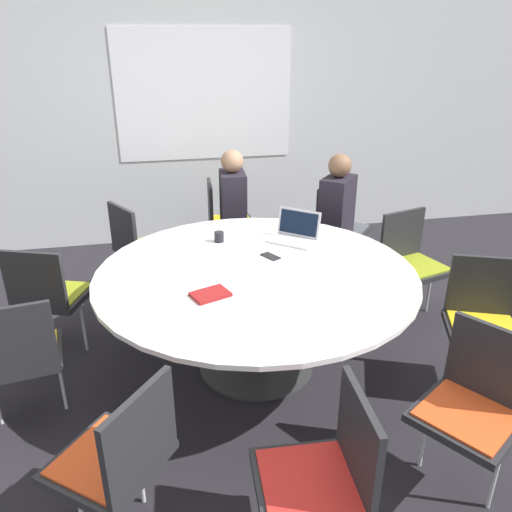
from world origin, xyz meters
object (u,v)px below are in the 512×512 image
Objects in this scene: laptop at (295,233)px; spiral_notebook at (210,294)px; chair_7 at (475,400)px; person_0 at (338,211)px; chair_4 at (19,352)px; coffee_cup at (219,237)px; chair_3 at (48,291)px; chair_8 at (483,316)px; chair_6 at (325,471)px; chair_0 at (338,222)px; person_1 at (235,204)px; chair_9 at (411,257)px; chair_2 at (139,243)px; cell_phone at (270,256)px; chair_5 at (119,454)px; chair_1 at (224,217)px.

laptop is 1.03m from spiral_notebook.
person_0 reaches higher than chair_7.
spiral_notebook is (1.07, 0.01, 0.24)m from chair_4.
chair_3 is at bearing -175.23° from coffee_cup.
person_0 is at bearing -54.89° from chair_8.
chair_6 is 0.71× the size of person_0.
spiral_notebook is (-1.41, -1.64, 0.24)m from chair_0.
person_1 is at bearing 55.80° from chair_3.
chair_4 is 0.71× the size of person_1.
chair_9 is 1.62m from person_1.
chair_0 is 3.40× the size of spiral_notebook.
chair_2 reaches higher than spiral_notebook.
person_0 is 1.00× the size of person_1.
coffee_cup is (-0.55, 0.08, -0.02)m from laptop.
cell_phone is (0.90, -1.02, 0.23)m from chair_2.
chair_0 is 1.00× the size of chair_6.
person_0 is 4.80× the size of spiral_notebook.
chair_5 is at bearing -51.15° from chair_3.
chair_5 is 2.05m from laptop.
chair_8 is at bearing -3.51° from laptop.
cell_phone is (1.50, -0.25, 0.23)m from chair_3.
chair_2 is at bearing 36.48° from chair_5.
laptop is at bearing 27.30° from chair_2.
spiral_notebook is at bearing 18.55° from chair_6.
spiral_notebook is 0.84m from coffee_cup.
chair_6 reaches higher than coffee_cup.
chair_3 is at bearing 145.07° from spiral_notebook.
chair_4 reaches higher than spiral_notebook.
person_0 is at bearing 36.72° from chair_3.
laptop is at bearing -17.50° from chair_7.
chair_3 is 11.28× the size of coffee_cup.
chair_6 is 0.71× the size of person_1.
chair_0 is 0.32m from person_0.
chair_1 reaches higher than cell_phone.
chair_5 is (0.53, -1.60, 0.00)m from chair_3.
chair_8 is at bearing 36.07° from person_1.
chair_8 is at bearing -34.02° from coffee_cup.
chair_1 is 1.00× the size of chair_7.
chair_9 is (1.30, -1.27, 0.00)m from chair_1.
coffee_cup is 0.46m from cell_phone.
chair_6 is 1.67m from chair_8.
chair_9 is at bearing 57.98° from chair_0.
laptop reaches higher than spiral_notebook.
chair_5 is (-0.07, -2.38, 0.00)m from chair_2.
chair_4 is at bearing 71.34° from chair_5.
chair_3 is (-2.44, -0.91, 0.00)m from chair_0.
chair_2 is 1.57m from spiral_notebook.
coffee_cup is at bearing -22.36° from person_0.
coffee_cup is at bearing 7.61° from chair_6.
chair_7 is at bearing -15.90° from chair_3.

